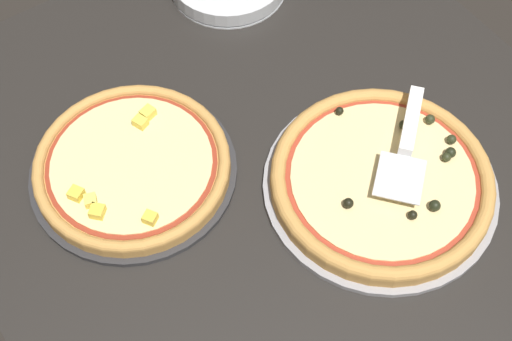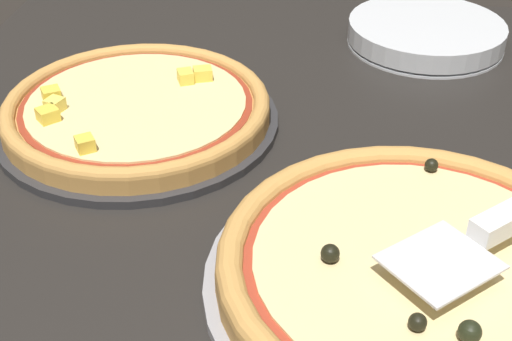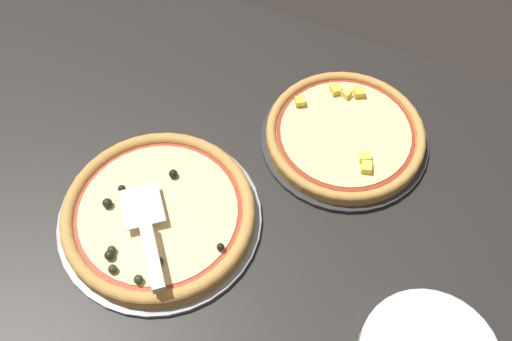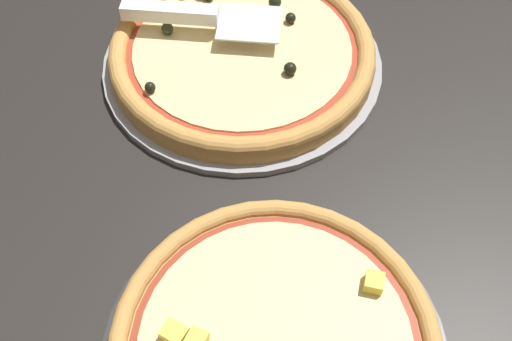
% 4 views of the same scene
% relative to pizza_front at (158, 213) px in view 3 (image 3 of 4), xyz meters
% --- Properties ---
extents(ground_plane, '(1.40, 1.00, 0.04)m').
position_rel_pizza_front_xyz_m(ground_plane, '(-0.01, 0.11, -0.04)').
color(ground_plane, black).
extents(pizza_pan_front, '(0.38, 0.38, 0.01)m').
position_rel_pizza_front_xyz_m(pizza_pan_front, '(0.00, 0.00, -0.02)').
color(pizza_pan_front, '#939399').
rests_on(pizza_pan_front, ground_plane).
extents(pizza_front, '(0.36, 0.36, 0.04)m').
position_rel_pizza_front_xyz_m(pizza_front, '(0.00, 0.00, 0.00)').
color(pizza_front, '#C68E47').
rests_on(pizza_front, pizza_pan_front).
extents(pizza_pan_back, '(0.34, 0.34, 0.01)m').
position_rel_pizza_front_xyz_m(pizza_pan_back, '(0.25, 0.32, -0.02)').
color(pizza_pan_back, '#2D2D30').
rests_on(pizza_pan_back, ground_plane).
extents(pizza_back, '(0.32, 0.32, 0.04)m').
position_rel_pizza_front_xyz_m(pizza_back, '(0.25, 0.32, -0.00)').
color(pizza_back, '#C68E47').
rests_on(pizza_back, pizza_pan_back).
extents(serving_spatula, '(0.17, 0.19, 0.02)m').
position_rel_pizza_front_xyz_m(serving_spatula, '(0.03, -0.07, 0.03)').
color(serving_spatula, silver).
rests_on(serving_spatula, pizza_front).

